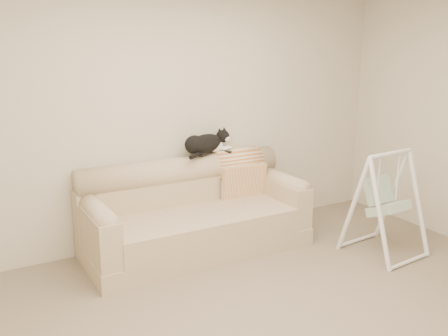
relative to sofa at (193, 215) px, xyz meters
name	(u,v)px	position (x,y,z in m)	size (l,w,h in m)	color
ground_plane	(291,324)	(0.01, -1.62, -0.35)	(5.00, 5.00, 0.00)	#746550
room_shell	(299,120)	(0.01, -1.62, 1.18)	(5.04, 4.04, 2.60)	beige
sofa	(193,215)	(0.00, 0.00, 0.00)	(2.20, 0.93, 0.90)	tan
remote_a	(205,154)	(0.26, 0.23, 0.56)	(0.18, 0.12, 0.03)	black
remote_b	(224,152)	(0.48, 0.23, 0.56)	(0.15, 0.16, 0.02)	black
tuxedo_cat	(206,143)	(0.27, 0.23, 0.67)	(0.62, 0.42, 0.25)	black
throw_blanket	(237,166)	(0.64, 0.23, 0.37)	(0.52, 0.38, 0.58)	#C1662B
baby_swing	(385,203)	(1.59, -1.01, 0.16)	(0.68, 0.72, 1.03)	white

